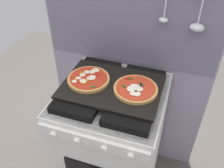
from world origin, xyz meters
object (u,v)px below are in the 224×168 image
object	(u,v)px
stove	(112,140)
baking_tray	(112,87)
pizza_left	(88,79)
pizza_right	(136,89)

from	to	relation	value
stove	baking_tray	world-z (taller)	baking_tray
stove	baking_tray	size ratio (longest dim) A/B	1.67
baking_tray	pizza_left	distance (m)	0.14
pizza_right	pizza_left	bearing A→B (deg)	-179.62
baking_tray	pizza_left	size ratio (longest dim) A/B	2.28
stove	baking_tray	distance (m)	0.46
stove	pizza_left	distance (m)	0.50
pizza_left	pizza_right	bearing A→B (deg)	0.38
pizza_right	stove	bearing A→B (deg)	-179.45
baking_tray	pizza_right	distance (m)	0.13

